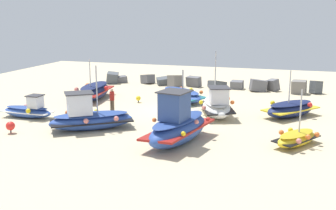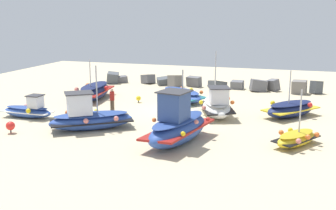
% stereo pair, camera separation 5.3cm
% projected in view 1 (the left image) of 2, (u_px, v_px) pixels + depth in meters
% --- Properties ---
extents(ground_plane, '(46.64, 46.64, 0.00)m').
position_uv_depth(ground_plane, '(176.00, 110.00, 29.44)').
color(ground_plane, beige).
extents(fishing_boat_0, '(3.15, 4.60, 4.26)m').
position_uv_depth(fishing_boat_0, '(217.00, 105.00, 27.58)').
color(fishing_boat_0, white).
rests_on(fishing_boat_0, ground_plane).
extents(fishing_boat_1, '(2.48, 5.14, 3.24)m').
position_uv_depth(fishing_boat_1, '(94.00, 91.00, 32.84)').
color(fishing_boat_1, navy).
rests_on(fishing_boat_1, ground_plane).
extents(fishing_boat_2, '(4.96, 4.20, 3.77)m').
position_uv_depth(fishing_boat_2, '(89.00, 117.00, 24.45)').
color(fishing_boat_2, '#2D4C9E').
rests_on(fishing_boat_2, ground_plane).
extents(fishing_boat_3, '(2.52, 3.14, 2.96)m').
position_uv_depth(fishing_boat_3, '(297.00, 138.00, 21.56)').
color(fishing_boat_3, gold).
rests_on(fishing_boat_3, ground_plane).
extents(fishing_boat_4, '(3.79, 4.17, 3.09)m').
position_uv_depth(fishing_boat_4, '(291.00, 109.00, 27.42)').
color(fishing_boat_4, navy).
rests_on(fishing_boat_4, ground_plane).
extents(fishing_boat_5, '(2.98, 5.54, 3.89)m').
position_uv_depth(fishing_boat_5, '(178.00, 126.00, 21.85)').
color(fishing_boat_5, '#2D4C9E').
rests_on(fishing_boat_5, ground_plane).
extents(fishing_boat_6, '(4.62, 4.18, 0.98)m').
position_uv_depth(fishing_boat_6, '(181.00, 95.00, 32.22)').
color(fishing_boat_6, '#2D4C9E').
rests_on(fishing_boat_6, ground_plane).
extents(fishing_boat_7, '(3.49, 1.72, 1.55)m').
position_uv_depth(fishing_boat_7, '(28.00, 110.00, 27.19)').
color(fishing_boat_7, '#2D4C9E').
rests_on(fishing_boat_7, ground_plane).
extents(person_walking, '(0.32, 0.32, 1.67)m').
position_uv_depth(person_walking, '(112.00, 99.00, 28.46)').
color(person_walking, brown).
rests_on(person_walking, ground_plane).
extents(breakwater_rocks, '(19.81, 2.66, 1.35)m').
position_uv_depth(breakwater_rocks, '(206.00, 83.00, 37.82)').
color(breakwater_rocks, '#4C5156').
rests_on(breakwater_rocks, ground_plane).
extents(mooring_buoy_0, '(0.51, 0.51, 0.69)m').
position_uv_depth(mooring_buoy_0, '(10.00, 126.00, 23.72)').
color(mooring_buoy_0, '#3F3F42').
rests_on(mooring_buoy_0, ground_plane).
extents(mooring_buoy_1, '(0.36, 0.36, 0.51)m').
position_uv_depth(mooring_buoy_1, '(138.00, 98.00, 31.72)').
color(mooring_buoy_1, '#3F3F42').
rests_on(mooring_buoy_1, ground_plane).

